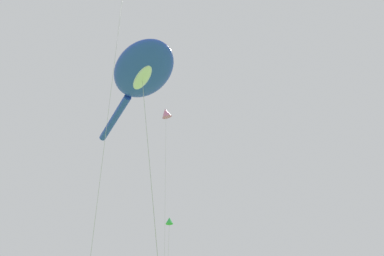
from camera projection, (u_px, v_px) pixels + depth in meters
The scene contains 3 objects.
big_show_kite at pixel (141, 74), 19.09m from camera, with size 3.26×9.93×16.03m.
small_kite_tiny_distant at pixel (166, 113), 36.18m from camera, with size 1.69×1.78×24.96m.
small_kite_box_yellow at pixel (169, 221), 31.89m from camera, with size 1.81×2.84×13.48m.
Camera 1 is at (-7.73, -0.55, 1.51)m, focal length 30.79 mm.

